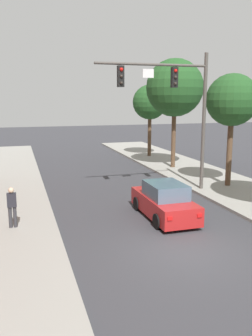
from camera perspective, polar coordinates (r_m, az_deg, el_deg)
The scene contains 7 objects.
ground_plane at distance 12.94m, azimuth 9.35°, elevation -12.92°, with size 120.00×120.00×0.00m, color #38383D.
traffic_signal_mast at distance 19.65m, azimuth 7.91°, elevation 11.19°, with size 6.26×0.38×7.50m.
car_lead_red at distance 16.02m, azimuth 6.11°, elevation -5.37°, with size 1.85×4.25×1.60m.
pedestrian_sidewalk_left_walker at distance 14.94m, azimuth -17.71°, elevation -5.69°, with size 0.36×0.22×1.64m.
street_tree_second at distance 21.64m, azimuth 16.56°, elevation 10.24°, with size 2.99×2.99×6.50m.
street_tree_third at distance 26.85m, azimuth 7.77°, elevation 12.51°, with size 4.18×4.18×7.95m.
street_tree_farthest at distance 32.17m, azimuth 3.83°, elevation 10.36°, with size 3.05×3.05×6.31m.
Camera 1 is at (-5.36, -10.57, 5.20)m, focal length 38.26 mm.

